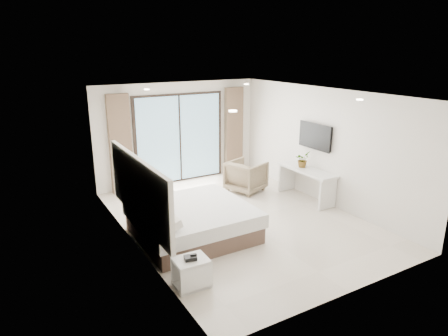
{
  "coord_description": "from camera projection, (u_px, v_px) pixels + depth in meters",
  "views": [
    {
      "loc": [
        -4.28,
        -6.66,
        3.54
      ],
      "look_at": [
        -0.16,
        0.4,
        1.08
      ],
      "focal_mm": 32.0,
      "sensor_mm": 36.0,
      "label": 1
    }
  ],
  "objects": [
    {
      "name": "phone",
      "position": [
        190.0,
        258.0,
        6.04
      ],
      "size": [
        0.21,
        0.18,
        0.06
      ],
      "primitive_type": "cube",
      "rotation": [
        0.0,
        0.0,
        -0.22
      ],
      "color": "black",
      "rests_on": "nightstand"
    },
    {
      "name": "plant",
      "position": [
        302.0,
        161.0,
        9.66
      ],
      "size": [
        0.47,
        0.49,
        0.3
      ],
      "primitive_type": "imported",
      "rotation": [
        0.0,
        0.0,
        0.4
      ],
      "color": "#33662D",
      "rests_on": "console_desk"
    },
    {
      "name": "room_shell",
      "position": [
        215.0,
        142.0,
        8.65
      ],
      "size": [
        4.62,
        6.22,
        2.72
      ],
      "color": "silver",
      "rests_on": "ground"
    },
    {
      "name": "console_desk",
      "position": [
        306.0,
        177.0,
        9.61
      ],
      "size": [
        0.51,
        1.62,
        0.77
      ],
      "color": "white",
      "rests_on": "ground"
    },
    {
      "name": "nightstand",
      "position": [
        191.0,
        273.0,
        6.13
      ],
      "size": [
        0.52,
        0.43,
        0.46
      ],
      "rotation": [
        0.0,
        0.0,
        -0.03
      ],
      "color": "white",
      "rests_on": "ground"
    },
    {
      "name": "armchair",
      "position": [
        246.0,
        175.0,
        10.22
      ],
      "size": [
        1.04,
        1.07,
        0.87
      ],
      "primitive_type": "imported",
      "rotation": [
        0.0,
        0.0,
        1.93
      ],
      "color": "#8D765C",
      "rests_on": "ground"
    },
    {
      "name": "bed",
      "position": [
        192.0,
        221.0,
        7.76
      ],
      "size": [
        2.15,
        2.05,
        0.74
      ],
      "color": "brown",
      "rests_on": "ground"
    },
    {
      "name": "ground",
      "position": [
        240.0,
        220.0,
        8.6
      ],
      "size": [
        6.2,
        6.2,
        0.0
      ],
      "primitive_type": "plane",
      "color": "beige",
      "rests_on": "ground"
    }
  ]
}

